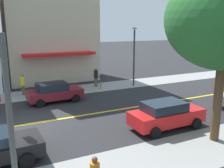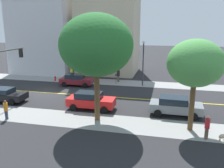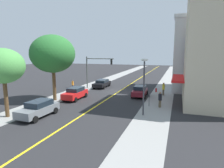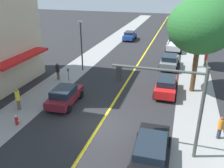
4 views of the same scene
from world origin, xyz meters
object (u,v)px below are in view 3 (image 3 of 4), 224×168
parking_meter (149,99)px  grey_sedan_right_curb (38,109)px  pedestrian_yellow_shirt (163,89)px  street_tree_left_near (53,54)px  pedestrian_orange_shirt (73,84)px  pedestrian_black_shirt (160,99)px  street_tree_right_corner (3,66)px  red_sedan_right_curb (75,93)px  traffic_light_mast (96,67)px  fire_hydrant (156,90)px  street_lamp (144,80)px  maroon_sedan_left_curb (140,91)px  black_sedan_right_curb (102,83)px

parking_meter → grey_sedan_right_curb: 12.20m
pedestrian_yellow_shirt → street_tree_left_near: bearing=152.8°
pedestrian_yellow_shirt → pedestrian_orange_shirt: bearing=124.4°
parking_meter → pedestrian_black_shirt: pedestrian_black_shirt is taller
street_tree_right_corner → red_sedan_right_curb: bearing=-107.0°
traffic_light_mast → pedestrian_orange_shirt: 5.00m
grey_sedan_right_curb → pedestrian_yellow_shirt: (-10.85, -14.06, 0.17)m
fire_hydrant → street_lamp: bearing=90.3°
street_tree_right_corner → pedestrian_orange_shirt: size_ratio=4.13×
red_sedan_right_curb → pedestrian_orange_shirt: pedestrian_orange_shirt is taller
grey_sedan_right_curb → maroon_sedan_left_curb: bearing=149.2°
parking_meter → pedestrian_orange_shirt: bearing=-24.1°
street_lamp → pedestrian_yellow_shirt: (-1.18, -10.22, -2.59)m
pedestrian_black_shirt → pedestrian_orange_shirt: bearing=-176.2°
traffic_light_mast → street_lamp: street_lamp is taller
red_sedan_right_curb → pedestrian_orange_shirt: (3.97, -6.02, 0.03)m
fire_hydrant → pedestrian_black_shirt: size_ratio=0.44×
black_sedan_right_curb → fire_hydrant: bearing=82.4°
street_tree_left_near → pedestrian_orange_shirt: size_ratio=5.27×
street_tree_left_near → red_sedan_right_curb: 5.91m
pedestrian_yellow_shirt → red_sedan_right_curb: bearing=152.9°
parking_meter → pedestrian_black_shirt: (-1.24, 0.06, 0.07)m
pedestrian_black_shirt → pedestrian_yellow_shirt: size_ratio=0.99×
black_sedan_right_curb → pedestrian_yellow_shirt: bearing=73.2°
grey_sedan_right_curb → pedestrian_black_shirt: 13.18m
fire_hydrant → pedestrian_orange_shirt: size_ratio=0.50×
maroon_sedan_left_curb → grey_sedan_right_curb: bearing=-35.2°
pedestrian_black_shirt → traffic_light_mast: bearing=170.4°
parking_meter → maroon_sedan_left_curb: size_ratio=0.32×
grey_sedan_right_curb → fire_hydrant: bearing=150.7°
fire_hydrant → traffic_light_mast: (10.55, 0.09, 3.42)m
street_tree_right_corner → pedestrian_orange_shirt: bearing=-84.8°
street_tree_left_near → pedestrian_orange_shirt: bearing=-77.6°
parking_meter → street_lamp: 4.42m
street_tree_right_corner → pedestrian_black_shirt: size_ratio=3.64×
maroon_sedan_left_curb → pedestrian_black_shirt: (-3.28, 4.84, 0.17)m
street_tree_right_corner → pedestrian_black_shirt: bearing=-149.0°
street_tree_right_corner → grey_sedan_right_curb: (-2.90, -1.04, -4.16)m
traffic_light_mast → red_sedan_right_curb: 8.92m
grey_sedan_right_curb → pedestrian_orange_shirt: size_ratio=2.75×
traffic_light_mast → street_lamp: size_ratio=0.98×
pedestrian_orange_shirt → pedestrian_yellow_shirt: bearing=-7.9°
street_lamp → pedestrian_yellow_shirt: bearing=-96.6°
street_tree_left_near → maroon_sedan_left_curb: street_tree_left_near is taller
street_tree_right_corner → maroon_sedan_left_curb: street_tree_right_corner is taller
maroon_sedan_left_curb → pedestrian_yellow_shirt: bearing=118.6°
street_tree_left_near → parking_meter: street_tree_left_near is taller
fire_hydrant → street_tree_right_corner: bearing=53.8°
street_tree_right_corner → parking_meter: street_tree_right_corner is taller
street_tree_left_near → parking_meter: 13.43m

